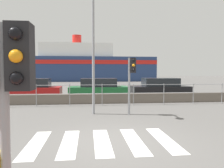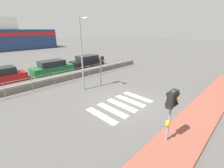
{
  "view_description": "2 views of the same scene",
  "coord_description": "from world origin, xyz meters",
  "px_view_note": "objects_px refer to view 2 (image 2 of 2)",
  "views": [
    {
      "loc": [
        -0.8,
        -6.0,
        1.97
      ],
      "look_at": [
        0.08,
        2.0,
        1.5
      ],
      "focal_mm": 35.0,
      "sensor_mm": 36.0,
      "label": 1
    },
    {
      "loc": [
        -7.13,
        -5.74,
        4.69
      ],
      "look_at": [
        -0.3,
        1.0,
        1.2
      ],
      "focal_mm": 24.0,
      "sensor_mm": 36.0,
      "label": 2
    }
  ],
  "objects_px": {
    "traffic_light_near": "(172,104)",
    "parked_car_black": "(87,61)",
    "traffic_light_far": "(102,65)",
    "parked_car_green": "(52,67)",
    "streetlamp": "(83,47)",
    "parked_car_red": "(1,76)"
  },
  "relations": [
    {
      "from": "traffic_light_near",
      "to": "parked_car_black",
      "type": "relative_size",
      "value": 0.54
    },
    {
      "from": "streetlamp",
      "to": "parked_car_green",
      "type": "bearing_deg",
      "value": 85.53
    },
    {
      "from": "streetlamp",
      "to": "parked_car_green",
      "type": "height_order",
      "value": "streetlamp"
    },
    {
      "from": "traffic_light_near",
      "to": "traffic_light_far",
      "type": "xyz_separation_m",
      "value": [
        2.81,
        7.36,
        -0.02
      ]
    },
    {
      "from": "streetlamp",
      "to": "parked_car_green",
      "type": "relative_size",
      "value": 1.23
    },
    {
      "from": "traffic_light_far",
      "to": "streetlamp",
      "type": "bearing_deg",
      "value": 175.0
    },
    {
      "from": "traffic_light_near",
      "to": "streetlamp",
      "type": "relative_size",
      "value": 0.44
    },
    {
      "from": "traffic_light_far",
      "to": "parked_car_green",
      "type": "height_order",
      "value": "traffic_light_far"
    },
    {
      "from": "parked_car_red",
      "to": "parked_car_black",
      "type": "height_order",
      "value": "parked_car_red"
    },
    {
      "from": "traffic_light_far",
      "to": "parked_car_green",
      "type": "relative_size",
      "value": 0.57
    },
    {
      "from": "parked_car_red",
      "to": "parked_car_black",
      "type": "relative_size",
      "value": 0.91
    },
    {
      "from": "traffic_light_near",
      "to": "parked_car_black",
      "type": "xyz_separation_m",
      "value": [
        6.62,
        14.63,
        -1.3
      ]
    },
    {
      "from": "traffic_light_near",
      "to": "parked_car_black",
      "type": "distance_m",
      "value": 16.11
    },
    {
      "from": "parked_car_red",
      "to": "parked_car_black",
      "type": "bearing_deg",
      "value": 0.0
    },
    {
      "from": "traffic_light_far",
      "to": "streetlamp",
      "type": "distance_m",
      "value": 2.35
    },
    {
      "from": "streetlamp",
      "to": "parked_car_black",
      "type": "relative_size",
      "value": 1.23
    },
    {
      "from": "traffic_light_near",
      "to": "parked_car_green",
      "type": "distance_m",
      "value": 14.78
    },
    {
      "from": "traffic_light_far",
      "to": "parked_car_black",
      "type": "xyz_separation_m",
      "value": [
        3.81,
        7.27,
        -1.29
      ]
    },
    {
      "from": "traffic_light_near",
      "to": "parked_car_red",
      "type": "bearing_deg",
      "value": 102.66
    },
    {
      "from": "parked_car_red",
      "to": "parked_car_black",
      "type": "distance_m",
      "value": 9.9
    },
    {
      "from": "traffic_light_near",
      "to": "traffic_light_far",
      "type": "bearing_deg",
      "value": 69.12
    },
    {
      "from": "parked_car_red",
      "to": "streetlamp",
      "type": "bearing_deg",
      "value": -58.36
    }
  ]
}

